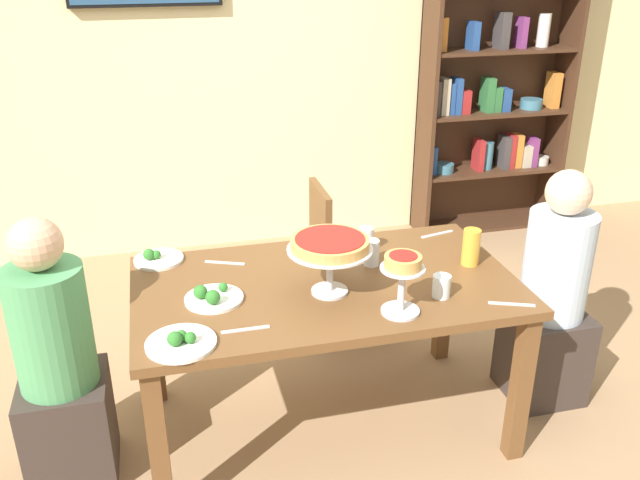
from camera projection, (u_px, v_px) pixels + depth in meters
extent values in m
plane|color=#9E7A56|center=(325.00, 424.00, 3.13)|extent=(12.00, 12.00, 0.00)
cube|color=beige|center=(243.00, 45.00, 4.50)|extent=(8.00, 0.12, 2.80)
cube|color=brown|center=(326.00, 286.00, 2.83)|extent=(1.59, 0.90, 0.04)
cube|color=brown|center=(158.00, 448.00, 2.48)|extent=(0.07, 0.07, 0.70)
cube|color=brown|center=(521.00, 388.00, 2.81)|extent=(0.07, 0.07, 0.70)
cube|color=brown|center=(153.00, 336.00, 3.17)|extent=(0.07, 0.07, 0.70)
cube|color=brown|center=(444.00, 298.00, 3.50)|extent=(0.07, 0.07, 0.70)
cube|color=#422819|center=(428.00, 87.00, 4.71)|extent=(0.03, 0.30, 2.20)
cube|color=#422819|center=(564.00, 80.00, 4.95)|extent=(0.03, 0.30, 2.20)
cube|color=#422819|center=(488.00, 80.00, 4.95)|extent=(1.10, 0.02, 2.20)
cube|color=#422819|center=(483.00, 224.00, 5.28)|extent=(1.04, 0.28, 0.02)
cube|color=#422819|center=(488.00, 170.00, 5.10)|extent=(1.04, 0.28, 0.02)
cube|color=#422819|center=(495.00, 112.00, 4.91)|extent=(1.04, 0.28, 0.02)
cube|color=#422819|center=(501.00, 50.00, 4.73)|extent=(1.04, 0.28, 0.02)
cube|color=navy|center=(431.00, 160.00, 4.94)|extent=(0.06, 0.11, 0.21)
cylinder|color=#3D7084|center=(444.00, 168.00, 4.99)|extent=(0.14, 0.14, 0.07)
cube|color=maroon|center=(478.00, 155.00, 5.02)|extent=(0.04, 0.13, 0.23)
cylinder|color=#3D7084|center=(487.00, 156.00, 5.04)|extent=(0.09, 0.09, 0.20)
cube|color=#3D3838|center=(504.00, 152.00, 5.06)|extent=(0.05, 0.13, 0.24)
cube|color=maroon|center=(510.00, 151.00, 5.07)|extent=(0.04, 0.13, 0.25)
cube|color=orange|center=(516.00, 150.00, 5.09)|extent=(0.06, 0.11, 0.25)
cube|color=#B2A88E|center=(524.00, 155.00, 5.12)|extent=(0.07, 0.13, 0.16)
cube|color=#7A3370|center=(532.00, 151.00, 5.12)|extent=(0.05, 0.13, 0.22)
cylinder|color=beige|center=(541.00, 160.00, 5.17)|extent=(0.12, 0.12, 0.06)
cube|color=#3D3838|center=(435.00, 98.00, 4.75)|extent=(0.04, 0.13, 0.24)
cube|color=#B2A88E|center=(443.00, 96.00, 4.76)|extent=(0.06, 0.13, 0.26)
cube|color=navy|center=(450.00, 98.00, 4.78)|extent=(0.04, 0.11, 0.22)
cube|color=navy|center=(456.00, 96.00, 4.79)|extent=(0.04, 0.13, 0.25)
cube|color=maroon|center=(463.00, 101.00, 4.82)|extent=(0.07, 0.13, 0.16)
cube|color=#2D6B38|center=(487.00, 94.00, 4.84)|extent=(0.06, 0.13, 0.24)
cube|color=#2D6B38|center=(495.00, 99.00, 4.87)|extent=(0.06, 0.13, 0.18)
cube|color=navy|center=(503.00, 99.00, 4.89)|extent=(0.07, 0.13, 0.16)
cylinder|color=#3D7084|center=(531.00, 104.00, 4.96)|extent=(0.16, 0.16, 0.07)
cube|color=orange|center=(553.00, 90.00, 4.96)|extent=(0.06, 0.13, 0.25)
cube|color=orange|center=(441.00, 34.00, 4.58)|extent=(0.07, 0.10, 0.22)
cube|color=navy|center=(473.00, 35.00, 4.64)|extent=(0.05, 0.13, 0.19)
cube|color=#3D3838|center=(502.00, 30.00, 4.68)|extent=(0.07, 0.13, 0.24)
cube|color=#7A3370|center=(521.00, 32.00, 4.72)|extent=(0.04, 0.13, 0.21)
cylinder|color=silver|center=(544.00, 30.00, 4.75)|extent=(0.09, 0.09, 0.23)
cube|color=#382D28|center=(70.00, 427.00, 2.77)|extent=(0.34, 0.34, 0.45)
cylinder|color=#4C935B|center=(51.00, 328.00, 2.57)|extent=(0.30, 0.30, 0.50)
sphere|color=tan|center=(35.00, 244.00, 2.43)|extent=(0.20, 0.20, 0.20)
cube|color=#382D28|center=(543.00, 353.00, 3.26)|extent=(0.34, 0.34, 0.45)
cylinder|color=silver|center=(557.00, 265.00, 3.06)|extent=(0.30, 0.30, 0.50)
sphere|color=beige|center=(569.00, 192.00, 2.92)|extent=(0.20, 0.20, 0.20)
cube|color=brown|center=(352.00, 261.00, 3.72)|extent=(0.40, 0.40, 0.04)
cube|color=brown|center=(320.00, 225.00, 3.59)|extent=(0.04, 0.36, 0.42)
cylinder|color=brown|center=(371.00, 279.00, 4.01)|extent=(0.04, 0.04, 0.41)
cylinder|color=brown|center=(391.00, 308.00, 3.70)|extent=(0.04, 0.04, 0.41)
cylinder|color=brown|center=(314.00, 286.00, 3.93)|extent=(0.04, 0.04, 0.41)
cylinder|color=brown|center=(329.00, 316.00, 3.62)|extent=(0.04, 0.04, 0.41)
cylinder|color=silver|center=(330.00, 291.00, 2.74)|extent=(0.15, 0.15, 0.01)
cylinder|color=silver|center=(330.00, 270.00, 2.71)|extent=(0.03, 0.03, 0.18)
cylinder|color=silver|center=(330.00, 249.00, 2.67)|extent=(0.34, 0.34, 0.01)
cylinder|color=tan|center=(330.00, 244.00, 2.66)|extent=(0.31, 0.31, 0.04)
cylinder|color=maroon|center=(330.00, 239.00, 2.65)|extent=(0.28, 0.28, 0.00)
cylinder|color=silver|center=(400.00, 311.00, 2.60)|extent=(0.15, 0.15, 0.01)
cylinder|color=silver|center=(401.00, 290.00, 2.56)|extent=(0.03, 0.03, 0.17)
cylinder|color=silver|center=(403.00, 268.00, 2.52)|extent=(0.17, 0.17, 0.01)
cylinder|color=tan|center=(403.00, 262.00, 2.51)|extent=(0.14, 0.14, 0.05)
cylinder|color=maroon|center=(403.00, 256.00, 2.50)|extent=(0.11, 0.11, 0.00)
cylinder|color=white|center=(214.00, 299.00, 2.68)|extent=(0.23, 0.23, 0.01)
sphere|color=#2D7028|center=(223.00, 287.00, 2.72)|extent=(0.04, 0.04, 0.04)
sphere|color=#2D7028|center=(213.00, 297.00, 2.62)|extent=(0.06, 0.06, 0.06)
sphere|color=#2D7028|center=(200.00, 292.00, 2.66)|extent=(0.06, 0.06, 0.06)
cylinder|color=white|center=(159.00, 259.00, 3.01)|extent=(0.22, 0.22, 0.01)
sphere|color=#2D7028|center=(149.00, 254.00, 2.98)|extent=(0.05, 0.05, 0.05)
sphere|color=#2D7028|center=(156.00, 255.00, 2.99)|extent=(0.04, 0.04, 0.04)
cylinder|color=white|center=(181.00, 343.00, 2.39)|extent=(0.25, 0.25, 0.01)
sphere|color=#2D7028|center=(190.00, 338.00, 2.37)|extent=(0.04, 0.04, 0.04)
sphere|color=#2D7028|center=(181.00, 336.00, 2.38)|extent=(0.04, 0.04, 0.04)
sphere|color=#2D7028|center=(175.00, 339.00, 2.35)|extent=(0.05, 0.05, 0.05)
cylinder|color=gold|center=(471.00, 247.00, 2.95)|extent=(0.08, 0.08, 0.16)
cylinder|color=white|center=(371.00, 253.00, 2.95)|extent=(0.07, 0.07, 0.12)
cylinder|color=white|center=(366.00, 239.00, 3.10)|extent=(0.07, 0.07, 0.11)
cylinder|color=white|center=(441.00, 286.00, 2.70)|extent=(0.07, 0.07, 0.09)
cube|color=silver|center=(245.00, 330.00, 2.48)|extent=(0.18, 0.02, 0.00)
cube|color=silver|center=(323.00, 252.00, 3.09)|extent=(0.18, 0.07, 0.00)
cube|color=silver|center=(225.00, 263.00, 2.99)|extent=(0.17, 0.08, 0.00)
cube|color=silver|center=(437.00, 234.00, 3.28)|extent=(0.18, 0.06, 0.00)
cube|color=silver|center=(512.00, 304.00, 2.65)|extent=(0.17, 0.08, 0.00)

